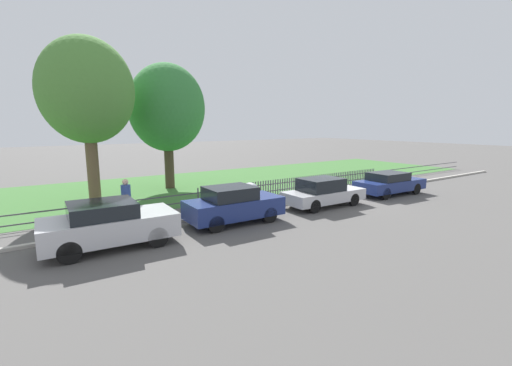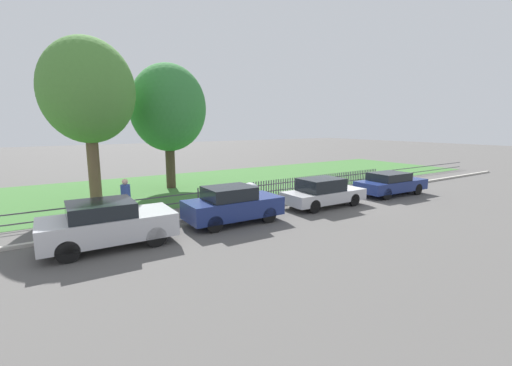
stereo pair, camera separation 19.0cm
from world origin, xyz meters
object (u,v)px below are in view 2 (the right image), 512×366
Objects in this scene: parked_car_black_saloon at (233,204)px; pedestrian_near_fence at (126,198)px; parked_car_silver_hatchback at (107,223)px; covered_motorcycle at (245,191)px; parked_car_red_compact at (391,183)px; parked_car_navy_estate at (323,192)px; tree_nearest_kerb at (88,92)px; tree_behind_motorcycle at (168,108)px.

pedestrian_near_fence reaches higher than parked_car_black_saloon.
parked_car_silver_hatchback reaches higher than covered_motorcycle.
parked_car_navy_estate is at bearing -178.74° from parked_car_red_compact.
parked_car_red_compact is at bearing 0.13° from parked_car_navy_estate.
parked_car_red_compact is at bearing -25.94° from tree_nearest_kerb.
tree_nearest_kerb is 6.33m from pedestrian_near_fence.
parked_car_red_compact is at bearing 123.91° from pedestrian_near_fence.
parked_car_red_compact is 16.22m from tree_nearest_kerb.
tree_behind_motorcycle is at bearing -168.77° from pedestrian_near_fence.
parked_car_red_compact is at bearing 1.00° from parked_car_black_saloon.
tree_nearest_kerb is (0.67, 6.90, 4.63)m from parked_car_silver_hatchback.
pedestrian_near_fence reaches higher than covered_motorcycle.
tree_behind_motorcycle is (4.55, 2.01, -0.58)m from tree_nearest_kerb.
parked_car_navy_estate is 5.05m from parked_car_red_compact.
parked_car_red_compact is 2.39× the size of pedestrian_near_fence.
parked_car_black_saloon is 4.95m from parked_car_navy_estate.
parked_car_silver_hatchback is 0.95× the size of parked_car_red_compact.
parked_car_navy_estate is at bearing 1.73° from parked_car_black_saloon.
parked_car_silver_hatchback is at bearing -161.94° from covered_motorcycle.
tree_nearest_kerb reaches higher than covered_motorcycle.
parked_car_black_saloon is 9.71m from tree_behind_motorcycle.
tree_nearest_kerb is at bearing 121.26° from parked_car_black_saloon.
covered_motorcycle is (6.74, 2.66, -0.12)m from parked_car_silver_hatchback.
parked_car_black_saloon is 0.94× the size of parked_car_navy_estate.
parked_car_navy_estate is at bearing 118.92° from pedestrian_near_fence.
parked_car_navy_estate is at bearing -37.05° from tree_nearest_kerb.
parked_car_red_compact is at bearing -43.11° from tree_behind_motorcycle.
parked_car_red_compact is at bearing 1.95° from parked_car_silver_hatchback.
pedestrian_near_fence is at bearing 179.64° from covered_motorcycle.
tree_nearest_kerb is at bearing 156.06° from parked_car_red_compact.
parked_car_red_compact is 2.14× the size of covered_motorcycle.
pedestrian_near_fence is at bearing 66.25° from parked_car_silver_hatchback.
parked_car_black_saloon is 3.30m from covered_motorcycle.
tree_nearest_kerb is (-13.95, 6.79, 4.73)m from parked_car_red_compact.
parked_car_red_compact is 13.70m from pedestrian_near_fence.
covered_motorcycle is 7.67m from tree_behind_motorcycle.
parked_car_navy_estate is 12.11m from tree_nearest_kerb.
parked_car_black_saloon is at bearing -59.76° from tree_nearest_kerb.
tree_behind_motorcycle is 4.16× the size of pedestrian_near_fence.
parked_car_silver_hatchback is 0.99× the size of parked_car_navy_estate.
pedestrian_near_fence is at bearing 148.62° from parked_car_black_saloon.
parked_car_silver_hatchback reaches higher than parked_car_red_compact.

